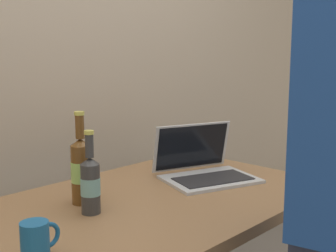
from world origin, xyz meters
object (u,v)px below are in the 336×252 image
Objects in this scene: beer_bottle_green at (90,183)px; coffee_mug at (36,241)px; laptop at (204,167)px; beer_bottle_brown at (81,169)px.

beer_bottle_green is 2.51× the size of coffee_mug.
beer_bottle_green is (-0.57, 0.01, 0.06)m from laptop.
laptop is at bearing 10.76° from coffee_mug.
beer_bottle_green is (-0.04, -0.10, -0.02)m from beer_bottle_brown.
beer_bottle_green reaches higher than coffee_mug.
beer_bottle_green reaches higher than laptop.
coffee_mug is (-0.87, -0.17, 0.01)m from laptop.
laptop is 4.07× the size of coffee_mug.
laptop is at bearing -0.54° from beer_bottle_green.
beer_bottle_brown is at bearing 38.92° from coffee_mug.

